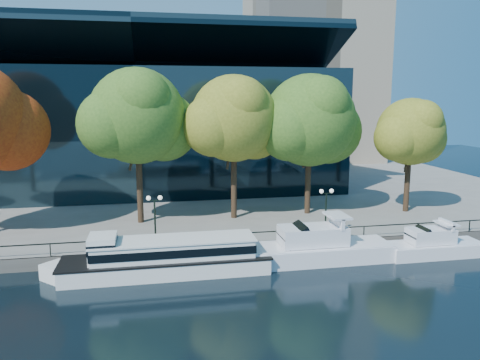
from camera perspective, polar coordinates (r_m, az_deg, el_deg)
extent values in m
plane|color=black|center=(34.57, -6.22, -11.48)|extent=(160.00, 160.00, 0.00)
cube|color=slate|center=(69.68, -8.73, -0.10)|extent=(90.00, 67.00, 1.00)
cube|color=#47443F|center=(37.25, -6.63, -9.06)|extent=(90.00, 0.25, 1.00)
cube|color=black|center=(36.99, -6.70, -6.83)|extent=(88.20, 0.08, 0.08)
cube|color=black|center=(37.14, -6.68, -7.57)|extent=(0.07, 0.07, 0.90)
cube|color=black|center=(64.26, -12.32, 5.68)|extent=(50.00, 24.00, 16.00)
cube|color=black|center=(60.28, -12.76, 14.44)|extent=(50.00, 17.14, 7.86)
cube|color=white|center=(34.96, -8.91, -10.28)|extent=(14.74, 3.58, 1.16)
cube|color=black|center=(34.75, -8.93, -9.35)|extent=(15.03, 3.65, 0.13)
cube|color=white|center=(35.54, -21.07, -10.51)|extent=(2.96, 2.96, 1.16)
cube|color=white|center=(34.56, -8.08, -8.28)|extent=(11.50, 2.93, 1.26)
cube|color=black|center=(34.54, -8.08, -8.20)|extent=(11.64, 3.01, 0.58)
cube|color=white|center=(34.35, -8.11, -7.20)|extent=(11.79, 3.08, 0.11)
cube|color=white|center=(34.61, -16.38, -8.02)|extent=(1.89, 2.51, 1.89)
cube|color=black|center=(34.55, -16.40, -7.69)|extent=(1.95, 2.58, 0.74)
cube|color=white|center=(37.51, 9.64, -8.75)|extent=(11.44, 3.27, 1.31)
cube|color=white|center=(35.97, 0.95, -9.43)|extent=(2.50, 2.50, 1.31)
cube|color=white|center=(37.29, 9.67, -7.77)|extent=(11.21, 3.20, 0.09)
cube|color=white|center=(36.87, 8.87, -6.66)|extent=(5.15, 2.45, 1.42)
cube|color=black|center=(36.37, 6.65, -6.66)|extent=(2.25, 2.35, 1.78)
cube|color=white|center=(37.28, 11.74, -4.92)|extent=(0.27, 2.55, 0.87)
cube|color=white|center=(37.17, 11.76, -4.27)|extent=(1.52, 2.55, 0.16)
cube|color=white|center=(41.27, 22.56, -7.82)|extent=(7.96, 2.48, 1.06)
cube|color=white|center=(39.27, 17.65, -8.42)|extent=(1.95, 1.95, 1.06)
cube|color=white|center=(41.11, 22.62, -7.09)|extent=(7.80, 2.43, 0.07)
cube|color=white|center=(40.72, 22.21, -6.28)|extent=(3.58, 1.86, 1.15)
cube|color=black|center=(40.15, 20.97, -6.29)|extent=(1.62, 1.78, 1.34)
cube|color=white|center=(41.25, 23.87, -4.98)|extent=(0.22, 1.93, 0.71)
cube|color=white|center=(41.22, 23.88, -4.86)|extent=(1.24, 1.93, 0.13)
sphere|color=maroon|center=(45.37, -26.50, 5.46)|extent=(7.06, 7.06, 7.06)
cylinder|color=black|center=(44.53, -12.16, -0.08)|extent=(0.56, 0.56, 7.98)
cylinder|color=black|center=(44.29, -11.66, 3.98)|extent=(1.25, 1.90, 3.98)
cylinder|color=black|center=(43.85, -12.83, 3.51)|extent=(1.14, 1.30, 3.56)
sphere|color=#325A1C|center=(43.90, -12.45, 7.63)|extent=(8.76, 8.76, 8.76)
sphere|color=#325A1C|center=(45.27, -9.29, 6.42)|extent=(6.57, 6.57, 6.57)
sphere|color=#325A1C|center=(43.17, -15.37, 6.60)|extent=(6.13, 6.13, 6.13)
sphere|color=#325A1C|center=(42.11, -11.98, 9.64)|extent=(5.26, 5.26, 5.26)
cylinder|color=black|center=(45.26, -0.76, 0.16)|extent=(0.56, 0.56, 7.74)
cylinder|color=black|center=(45.12, -0.18, 4.03)|extent=(1.22, 1.85, 3.87)
cylinder|color=black|center=(44.50, -1.20, 3.58)|extent=(1.12, 1.27, 3.46)
sphere|color=#656A1C|center=(44.63, -0.77, 7.52)|extent=(8.24, 8.24, 8.24)
sphere|color=#656A1C|center=(46.34, 1.73, 6.34)|extent=(6.18, 6.18, 6.18)
sphere|color=#656A1C|center=(43.53, -3.27, 6.63)|extent=(5.77, 5.77, 5.77)
sphere|color=#656A1C|center=(43.04, 0.16, 9.35)|extent=(4.94, 4.94, 4.94)
cylinder|color=black|center=(47.56, 8.29, 0.41)|extent=(0.56, 0.56, 7.52)
cylinder|color=black|center=(47.52, 8.88, 3.98)|extent=(1.19, 1.81, 3.76)
cylinder|color=black|center=(46.78, 8.03, 3.58)|extent=(1.10, 1.24, 3.36)
sphere|color=#325A1C|center=(46.96, 8.47, 7.21)|extent=(9.10, 9.10, 9.10)
sphere|color=#325A1C|center=(49.17, 10.68, 5.94)|extent=(6.83, 6.83, 6.83)
sphere|color=#325A1C|center=(45.42, 6.10, 6.30)|extent=(6.37, 6.37, 6.37)
sphere|color=#325A1C|center=(45.35, 9.84, 9.09)|extent=(5.46, 5.46, 5.46)
cylinder|color=black|center=(50.97, 19.73, 0.02)|extent=(0.56, 0.56, 6.58)
cylinder|color=black|center=(51.03, 20.27, 2.94)|extent=(1.09, 1.62, 3.30)
cylinder|color=black|center=(50.18, 19.67, 2.59)|extent=(1.00, 1.13, 2.95)
sphere|color=#656A1C|center=(50.39, 20.06, 5.55)|extent=(6.77, 6.77, 6.77)
sphere|color=#656A1C|center=(52.29, 21.19, 4.69)|extent=(5.08, 5.08, 5.08)
sphere|color=#656A1C|center=(49.00, 18.72, 4.92)|extent=(4.74, 4.74, 4.74)
sphere|color=#656A1C|center=(49.35, 21.29, 6.77)|extent=(4.06, 4.06, 4.06)
cylinder|color=black|center=(37.88, -10.31, -5.19)|extent=(0.14, 0.14, 3.60)
cube|color=black|center=(37.44, -10.40, -2.45)|extent=(0.90, 0.06, 0.06)
sphere|color=white|center=(37.40, -11.10, -2.18)|extent=(0.36, 0.36, 0.36)
sphere|color=white|center=(37.40, -9.72, -2.13)|extent=(0.36, 0.36, 0.36)
cylinder|color=black|center=(40.55, 10.41, -4.17)|extent=(0.14, 0.14, 3.60)
cube|color=black|center=(40.14, 10.50, -1.61)|extent=(0.90, 0.06, 0.06)
sphere|color=white|center=(39.94, 9.90, -1.36)|extent=(0.36, 0.36, 0.36)
sphere|color=white|center=(40.27, 11.10, -1.31)|extent=(0.36, 0.36, 0.36)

